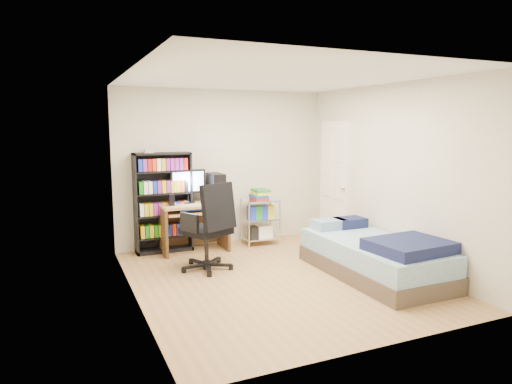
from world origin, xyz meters
name	(u,v)px	position (x,y,z in m)	size (l,w,h in m)	color
room	(277,181)	(0.00, 0.00, 1.25)	(3.58, 4.08, 2.58)	#AD7F56
media_shelf	(163,201)	(-1.03, 1.84, 0.79)	(0.86, 0.29, 1.59)	black
computer_desk	(199,207)	(-0.50, 1.72, 0.68)	(1.00, 0.58, 1.26)	tan
office_chair	(209,242)	(-0.67, 0.69, 0.38)	(0.94, 0.94, 1.19)	black
wire_cart	(260,209)	(0.52, 1.66, 0.59)	(0.58, 0.43, 0.90)	silver
bed	(375,256)	(1.21, -0.41, 0.26)	(1.04, 2.08, 0.59)	#4F433B
door	(334,182)	(1.72, 1.35, 1.00)	(0.12, 0.80, 2.00)	white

